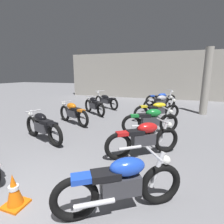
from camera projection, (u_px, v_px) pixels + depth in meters
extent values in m
cube|color=#9E998E|center=(146.00, 76.00, 13.95)|extent=(13.04, 0.24, 3.60)
cylinder|color=#9E998E|center=(206.00, 82.00, 8.40)|extent=(0.36, 0.36, 3.20)
torus|color=black|center=(32.00, 126.00, 5.64)|extent=(0.67, 0.34, 0.67)
torus|color=black|center=(55.00, 135.00, 4.82)|extent=(0.67, 0.34, 0.67)
cylinder|color=silver|center=(33.00, 119.00, 5.53)|extent=(0.25, 0.15, 0.56)
cube|color=#38383D|center=(43.00, 127.00, 5.21)|extent=(0.62, 0.43, 0.28)
ellipsoid|color=black|center=(40.00, 117.00, 5.21)|extent=(0.59, 0.44, 0.26)
cube|color=black|center=(46.00, 122.00, 5.03)|extent=(0.46, 0.37, 0.10)
cube|color=black|center=(52.00, 124.00, 4.82)|extent=(0.33, 0.29, 0.08)
cylinder|color=silver|center=(33.00, 111.00, 5.43)|extent=(0.20, 0.46, 0.04)
sphere|color=white|center=(30.00, 114.00, 5.59)|extent=(0.14, 0.14, 0.14)
cylinder|color=silver|center=(54.00, 133.00, 5.08)|extent=(0.54, 0.26, 0.07)
torus|color=black|center=(65.00, 113.00, 7.45)|extent=(0.65, 0.39, 0.67)
torus|color=black|center=(83.00, 119.00, 6.56)|extent=(0.65, 0.39, 0.67)
cylinder|color=silver|center=(65.00, 107.00, 7.34)|extent=(0.25, 0.17, 0.56)
cube|color=#38383D|center=(73.00, 113.00, 6.98)|extent=(0.62, 0.46, 0.28)
ellipsoid|color=orange|center=(71.00, 106.00, 6.99)|extent=(0.59, 0.48, 0.26)
cube|color=black|center=(76.00, 109.00, 6.79)|extent=(0.46, 0.39, 0.10)
cube|color=orange|center=(81.00, 110.00, 6.56)|extent=(0.34, 0.30, 0.08)
cylinder|color=silver|center=(66.00, 102.00, 7.24)|extent=(0.24, 0.45, 0.04)
sphere|color=white|center=(64.00, 104.00, 7.41)|extent=(0.14, 0.14, 0.14)
cylinder|color=silver|center=(82.00, 117.00, 6.82)|extent=(0.53, 0.30, 0.07)
torus|color=black|center=(88.00, 106.00, 9.17)|extent=(0.60, 0.49, 0.67)
torus|color=black|center=(101.00, 110.00, 8.12)|extent=(0.60, 0.49, 0.67)
cylinder|color=silver|center=(89.00, 101.00, 9.05)|extent=(0.24, 0.20, 0.56)
cube|color=#38383D|center=(94.00, 106.00, 8.63)|extent=(0.60, 0.53, 0.28)
ellipsoid|color=black|center=(93.00, 100.00, 8.65)|extent=(0.58, 0.54, 0.26)
cube|color=black|center=(96.00, 102.00, 8.40)|extent=(0.46, 0.43, 0.10)
cube|color=black|center=(100.00, 103.00, 8.14)|extent=(0.34, 0.33, 0.08)
cylinder|color=silver|center=(89.00, 96.00, 8.95)|extent=(0.32, 0.41, 0.04)
sphere|color=white|center=(88.00, 98.00, 9.14)|extent=(0.14, 0.14, 0.14)
cylinder|color=silver|center=(101.00, 109.00, 8.40)|extent=(0.48, 0.38, 0.07)
torus|color=black|center=(99.00, 101.00, 10.75)|extent=(0.63, 0.45, 0.67)
torus|color=black|center=(114.00, 104.00, 9.61)|extent=(0.63, 0.45, 0.67)
cylinder|color=silver|center=(99.00, 96.00, 10.63)|extent=(0.27, 0.20, 0.66)
cube|color=#38383D|center=(106.00, 101.00, 10.16)|extent=(0.69, 0.55, 0.28)
ellipsoid|color=black|center=(105.00, 97.00, 10.19)|extent=(0.68, 0.59, 0.22)
cube|color=black|center=(108.00, 99.00, 9.96)|extent=(0.47, 0.42, 0.10)
cube|color=black|center=(113.00, 99.00, 9.62)|extent=(0.34, 0.32, 0.08)
cylinder|color=silver|center=(100.00, 91.00, 10.51)|extent=(0.39, 0.59, 0.04)
sphere|color=white|center=(98.00, 93.00, 10.69)|extent=(0.14, 0.14, 0.14)
cylinder|color=silver|center=(113.00, 104.00, 9.88)|extent=(0.50, 0.35, 0.07)
torus|color=black|center=(161.00, 184.00, 2.69)|extent=(0.62, 0.46, 0.67)
torus|color=black|center=(75.00, 199.00, 2.37)|extent=(0.62, 0.46, 0.67)
cylinder|color=silver|center=(157.00, 170.00, 2.62)|extent=(0.24, 0.19, 0.56)
cube|color=#38383D|center=(120.00, 185.00, 2.51)|extent=(0.61, 0.52, 0.28)
ellipsoid|color=blue|center=(127.00, 166.00, 2.47)|extent=(0.59, 0.52, 0.26)
cube|color=black|center=(105.00, 175.00, 2.41)|extent=(0.47, 0.42, 0.10)
cube|color=blue|center=(81.00, 178.00, 2.33)|extent=(0.34, 0.32, 0.08)
cylinder|color=silver|center=(154.00, 154.00, 2.54)|extent=(0.30, 0.42, 0.04)
sphere|color=white|center=(166.00, 160.00, 2.62)|extent=(0.14, 0.14, 0.14)
cylinder|color=silver|center=(95.00, 204.00, 2.32)|extent=(0.50, 0.36, 0.07)
torus|color=black|center=(166.00, 140.00, 4.46)|extent=(0.60, 0.49, 0.67)
torus|color=black|center=(118.00, 146.00, 4.09)|extent=(0.60, 0.49, 0.67)
cylinder|color=silver|center=(164.00, 131.00, 4.39)|extent=(0.24, 0.20, 0.56)
cube|color=#38383D|center=(143.00, 139.00, 4.26)|extent=(0.60, 0.53, 0.28)
ellipsoid|color=red|center=(147.00, 128.00, 4.22)|extent=(0.58, 0.53, 0.26)
cube|color=black|center=(135.00, 132.00, 4.15)|extent=(0.46, 0.43, 0.10)
cube|color=red|center=(122.00, 134.00, 4.06)|extent=(0.34, 0.33, 0.08)
cylinder|color=silver|center=(163.00, 121.00, 4.31)|extent=(0.31, 0.41, 0.04)
sphere|color=white|center=(169.00, 125.00, 4.39)|extent=(0.14, 0.14, 0.14)
cylinder|color=silver|center=(130.00, 148.00, 4.05)|extent=(0.48, 0.38, 0.07)
torus|color=black|center=(168.00, 123.00, 5.98)|extent=(0.65, 0.40, 0.67)
torus|color=black|center=(131.00, 124.00, 5.82)|extent=(0.65, 0.40, 0.67)
cylinder|color=silver|center=(167.00, 116.00, 5.91)|extent=(0.25, 0.17, 0.56)
cube|color=#38383D|center=(150.00, 121.00, 5.88)|extent=(0.62, 0.47, 0.28)
ellipsoid|color=#197F33|center=(154.00, 113.00, 5.83)|extent=(0.59, 0.48, 0.26)
cube|color=black|center=(144.00, 115.00, 5.81)|extent=(0.47, 0.39, 0.10)
cube|color=#197F33|center=(135.00, 116.00, 5.76)|extent=(0.34, 0.30, 0.08)
cylinder|color=silver|center=(166.00, 108.00, 5.85)|extent=(0.25, 0.44, 0.04)
sphere|color=white|center=(171.00, 112.00, 5.90)|extent=(0.14, 0.14, 0.14)
cylinder|color=silver|center=(140.00, 126.00, 5.73)|extent=(0.52, 0.31, 0.07)
torus|color=black|center=(172.00, 112.00, 7.78)|extent=(0.62, 0.47, 0.67)
torus|color=black|center=(141.00, 113.00, 7.40)|extent=(0.62, 0.47, 0.67)
cylinder|color=silver|center=(171.00, 105.00, 7.69)|extent=(0.27, 0.21, 0.66)
cube|color=#38383D|center=(157.00, 110.00, 7.57)|extent=(0.68, 0.57, 0.28)
ellipsoid|color=yellow|center=(159.00, 105.00, 7.54)|extent=(0.68, 0.60, 0.22)
cube|color=black|center=(153.00, 107.00, 7.48)|extent=(0.47, 0.42, 0.10)
cube|color=yellow|center=(143.00, 106.00, 7.36)|extent=(0.34, 0.32, 0.08)
cylinder|color=silver|center=(170.00, 98.00, 7.61)|extent=(0.41, 0.58, 0.04)
sphere|color=white|center=(174.00, 100.00, 7.68)|extent=(0.14, 0.14, 0.14)
cylinder|color=silver|center=(148.00, 114.00, 7.34)|extent=(0.49, 0.37, 0.07)
torus|color=black|center=(170.00, 104.00, 9.56)|extent=(0.60, 0.49, 0.67)
torus|color=black|center=(149.00, 106.00, 9.17)|extent=(0.60, 0.49, 0.67)
cylinder|color=silver|center=(169.00, 100.00, 9.48)|extent=(0.24, 0.20, 0.56)
cube|color=#38383D|center=(160.00, 103.00, 9.35)|extent=(0.60, 0.54, 0.28)
ellipsoid|color=#B7B7BC|center=(162.00, 98.00, 9.32)|extent=(0.58, 0.54, 0.26)
cube|color=black|center=(156.00, 100.00, 9.24)|extent=(0.46, 0.43, 0.10)
cube|color=#B7B7BC|center=(151.00, 100.00, 9.14)|extent=(0.34, 0.33, 0.08)
cylinder|color=silver|center=(168.00, 95.00, 9.41)|extent=(0.32, 0.40, 0.04)
sphere|color=white|center=(171.00, 97.00, 9.50)|extent=(0.14, 0.14, 0.14)
cylinder|color=silver|center=(154.00, 106.00, 9.13)|extent=(0.48, 0.39, 0.07)
torus|color=black|center=(171.00, 100.00, 11.29)|extent=(0.60, 0.49, 0.67)
torus|color=black|center=(150.00, 101.00, 10.85)|extent=(0.60, 0.49, 0.67)
cylinder|color=silver|center=(170.00, 95.00, 11.20)|extent=(0.26, 0.22, 0.66)
cube|color=#38383D|center=(161.00, 99.00, 11.05)|extent=(0.67, 0.59, 0.28)
ellipsoid|color=blue|center=(162.00, 95.00, 11.03)|extent=(0.67, 0.62, 0.22)
cube|color=black|center=(158.00, 96.00, 10.95)|extent=(0.46, 0.43, 0.10)
cube|color=blue|center=(152.00, 96.00, 10.81)|extent=(0.34, 0.33, 0.08)
cylinder|color=silver|center=(170.00, 90.00, 11.11)|extent=(0.44, 0.57, 0.04)
sphere|color=white|center=(172.00, 92.00, 11.20)|extent=(0.14, 0.14, 0.14)
cylinder|color=silver|center=(155.00, 101.00, 10.80)|extent=(0.48, 0.39, 0.07)
cube|color=orange|center=(16.00, 204.00, 2.71)|extent=(0.32, 0.32, 0.04)
cone|color=orange|center=(14.00, 189.00, 2.65)|extent=(0.24, 0.24, 0.50)
cylinder|color=white|center=(14.00, 188.00, 2.64)|extent=(0.15, 0.15, 0.06)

